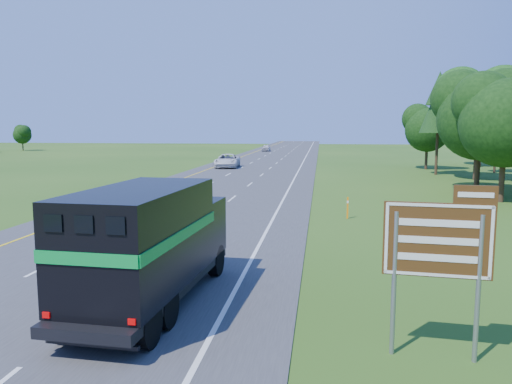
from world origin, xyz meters
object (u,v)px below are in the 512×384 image
at_px(horse_truck, 150,242).
at_px(white_suv, 227,161).
at_px(far_car, 266,148).
at_px(exit_sign, 439,247).

distance_m(horse_truck, white_suv, 49.33).
height_order(white_suv, far_car, white_suv).
relative_size(white_suv, exit_sign, 1.58).
xyz_separation_m(horse_truck, far_car, (-6.93, 92.83, -1.13)).
height_order(horse_truck, white_suv, horse_truck).
height_order(horse_truck, far_car, horse_truck).
bearing_deg(white_suv, exit_sign, -78.37).
relative_size(horse_truck, white_suv, 1.29).
bearing_deg(far_car, white_suv, -92.33).
relative_size(horse_truck, far_car, 1.89).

